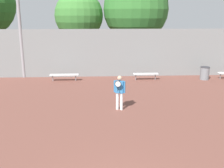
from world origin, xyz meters
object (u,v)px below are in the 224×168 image
Objects in this scene: bench_adjacent_court at (146,74)px; tree_green_broad at (136,9)px; tennis_player at (119,91)px; trash_bin at (205,73)px; light_pole_near_left at (18,4)px; tree_dark_dense at (79,16)px; bench_courtside_far at (64,75)px.

tree_green_broad is at bearing 87.94° from bench_adjacent_court.
trash_bin is at bearing 62.36° from tennis_player.
light_pole_near_left is at bearing 173.96° from trash_bin.
light_pole_near_left is 14.06m from trash_bin.
trash_bin is at bearing -39.32° from tree_dark_dense.
bench_adjacent_court is 0.22× the size of tree_green_broad.
light_pole_near_left reaches higher than bench_adjacent_court.
bench_adjacent_court is 4.26m from trash_bin.
tree_green_broad is (0.28, 7.79, 4.57)m from bench_adjacent_court.
bench_adjacent_court is at bearing -56.14° from tree_dark_dense.
tree_green_broad is (2.62, 13.71, 4.03)m from tennis_player.
light_pole_near_left is at bearing 156.81° from bench_courtside_far.
light_pole_near_left reaches higher than trash_bin.
tree_green_broad is (6.03, 7.79, 4.57)m from bench_courtside_far.
tree_green_broad is 1.20× the size of tree_dark_dense.
bench_adjacent_court is at bearing -8.59° from light_pole_near_left.
bench_courtside_far is at bearing -23.19° from light_pole_near_left.
tennis_player is 1.85× the size of trash_bin.
tennis_player is at bearing -100.84° from tree_green_broad.
bench_adjacent_court is (2.34, 5.91, -0.54)m from tennis_player.
tree_dark_dense is at bearing 85.36° from bench_courtside_far.
trash_bin is 12.77m from tree_dark_dense.
tennis_player is at bearing -78.38° from tree_dark_dense.
tree_dark_dense reaches higher than bench_courtside_far.
trash_bin is at bearing -0.27° from bench_courtside_far.
trash_bin is at bearing -6.04° from light_pole_near_left.
bench_adjacent_court is (5.75, -0.00, -0.00)m from bench_courtside_far.
bench_courtside_far is (-3.41, 5.91, -0.54)m from tennis_player.
trash_bin reaches higher than bench_adjacent_court.
light_pole_near_left is 7.38m from tree_dark_dense.
tennis_player is 0.21× the size of tree_green_broad.
light_pole_near_left is (-8.89, 1.34, 4.81)m from bench_adjacent_court.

